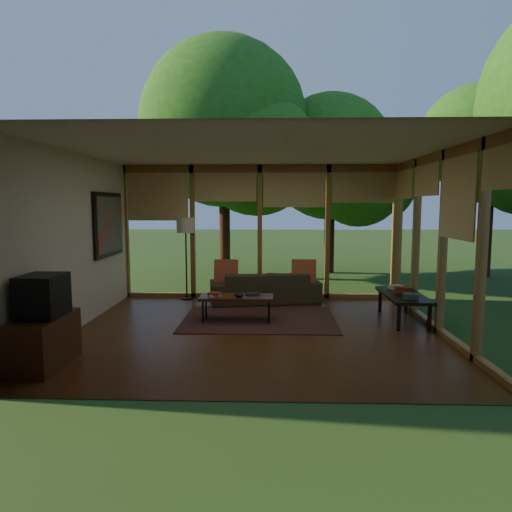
{
  "coord_description": "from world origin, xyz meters",
  "views": [
    {
      "loc": [
        0.22,
        -6.76,
        1.92
      ],
      "look_at": [
        -0.02,
        0.7,
        1.07
      ],
      "focal_mm": 32.0,
      "sensor_mm": 36.0,
      "label": 1
    }
  ],
  "objects_px": {
    "side_console": "(403,296)",
    "floor_lamp": "(186,230)",
    "media_cabinet": "(43,341)",
    "coffee_table": "(237,298)",
    "television": "(42,296)",
    "sofa": "(265,287)"
  },
  "relations": [
    {
      "from": "sofa",
      "to": "television",
      "type": "distance_m",
      "value": 4.45
    },
    {
      "from": "media_cabinet",
      "to": "sofa",
      "type": "bearing_deg",
      "value": 54.32
    },
    {
      "from": "floor_lamp",
      "to": "side_console",
      "type": "distance_m",
      "value": 4.32
    },
    {
      "from": "sofa",
      "to": "floor_lamp",
      "type": "distance_m",
      "value": 1.96
    },
    {
      "from": "side_console",
      "to": "sofa",
      "type": "bearing_deg",
      "value": 149.69
    },
    {
      "from": "sofa",
      "to": "media_cabinet",
      "type": "height_order",
      "value": "sofa"
    },
    {
      "from": "sofa",
      "to": "television",
      "type": "xyz_separation_m",
      "value": [
        -2.56,
        -3.6,
        0.54
      ]
    },
    {
      "from": "coffee_table",
      "to": "side_console",
      "type": "bearing_deg",
      "value": 2.29
    },
    {
      "from": "side_console",
      "to": "coffee_table",
      "type": "bearing_deg",
      "value": -177.71
    },
    {
      "from": "floor_lamp",
      "to": "coffee_table",
      "type": "distance_m",
      "value": 2.32
    },
    {
      "from": "media_cabinet",
      "to": "coffee_table",
      "type": "bearing_deg",
      "value": 45.14
    },
    {
      "from": "television",
      "to": "side_console",
      "type": "bearing_deg",
      "value": 24.96
    },
    {
      "from": "television",
      "to": "media_cabinet",
      "type": "bearing_deg",
      "value": 180.0
    },
    {
      "from": "television",
      "to": "coffee_table",
      "type": "xyz_separation_m",
      "value": [
        2.12,
        2.15,
        -0.46
      ]
    },
    {
      "from": "sofa",
      "to": "coffee_table",
      "type": "height_order",
      "value": "sofa"
    },
    {
      "from": "coffee_table",
      "to": "television",
      "type": "bearing_deg",
      "value": -134.59
    },
    {
      "from": "side_console",
      "to": "floor_lamp",
      "type": "bearing_deg",
      "value": 157.16
    },
    {
      "from": "television",
      "to": "coffee_table",
      "type": "relative_size",
      "value": 0.46
    },
    {
      "from": "coffee_table",
      "to": "side_console",
      "type": "relative_size",
      "value": 0.86
    },
    {
      "from": "floor_lamp",
      "to": "side_console",
      "type": "bearing_deg",
      "value": -22.84
    },
    {
      "from": "floor_lamp",
      "to": "side_console",
      "type": "relative_size",
      "value": 1.18
    },
    {
      "from": "media_cabinet",
      "to": "side_console",
      "type": "xyz_separation_m",
      "value": [
        4.87,
        2.26,
        0.11
      ]
    }
  ]
}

